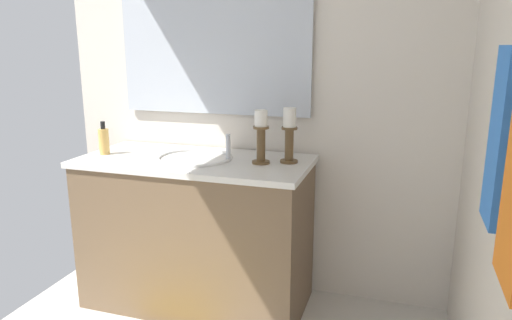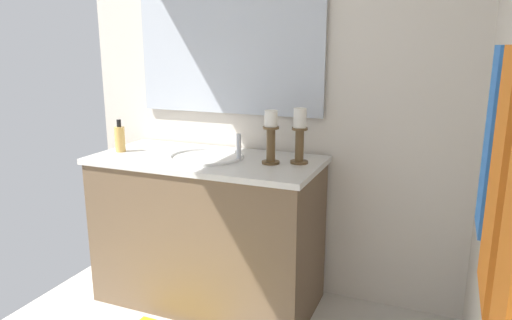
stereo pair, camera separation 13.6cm
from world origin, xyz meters
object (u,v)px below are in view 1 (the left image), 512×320
(sink_basin, at_px, (195,165))
(candle_holder_tall, at_px, (289,134))
(vanity_cabinet, at_px, (197,232))
(mirror, at_px, (213,53))
(towel_near_vanity, at_px, (500,138))
(soap_bottle, at_px, (104,141))
(candle_holder_short, at_px, (261,136))

(sink_basin, height_order, candle_holder_tall, candle_holder_tall)
(vanity_cabinet, xyz_separation_m, mirror, (-0.28, 0.00, 0.95))
(candle_holder_tall, height_order, towel_near_vanity, towel_near_vanity)
(candle_holder_tall, bearing_deg, soap_bottle, -82.95)
(sink_basin, distance_m, candle_holder_short, 0.40)
(vanity_cabinet, height_order, candle_holder_short, candle_holder_short)
(sink_basin, bearing_deg, soap_bottle, -83.66)
(mirror, height_order, candle_holder_tall, mirror)
(candle_holder_short, xyz_separation_m, towel_near_vanity, (0.87, 0.91, 0.20))
(vanity_cabinet, distance_m, soap_bottle, 0.71)
(candle_holder_tall, bearing_deg, candle_holder_short, -64.90)
(soap_bottle, height_order, towel_near_vanity, towel_near_vanity)
(soap_bottle, distance_m, towel_near_vanity, 1.98)
(candle_holder_tall, relative_size, towel_near_vanity, 0.60)
(candle_holder_short, xyz_separation_m, soap_bottle, (0.06, -0.87, -0.07))
(candle_holder_tall, bearing_deg, sink_basin, -82.21)
(soap_bottle, bearing_deg, vanity_cabinet, 96.35)
(vanity_cabinet, height_order, mirror, mirror)
(vanity_cabinet, relative_size, sink_basin, 3.04)
(vanity_cabinet, relative_size, mirror, 1.10)
(soap_bottle, bearing_deg, candle_holder_short, 94.14)
(sink_basin, xyz_separation_m, towel_near_vanity, (0.87, 1.27, 0.38))
(candle_holder_short, relative_size, soap_bottle, 1.49)
(mirror, distance_m, candle_holder_tall, 0.66)
(towel_near_vanity, bearing_deg, soap_bottle, -114.46)
(mirror, distance_m, candle_holder_short, 0.60)
(towel_near_vanity, bearing_deg, vanity_cabinet, -124.28)
(sink_basin, relative_size, towel_near_vanity, 0.87)
(candle_holder_tall, xyz_separation_m, soap_bottle, (0.12, -1.00, -0.07))
(vanity_cabinet, xyz_separation_m, towel_near_vanity, (0.87, 1.27, 0.76))
(vanity_cabinet, xyz_separation_m, sink_basin, (0.00, 0.00, 0.37))
(sink_basin, bearing_deg, vanity_cabinet, -90.00)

